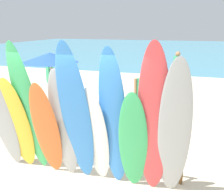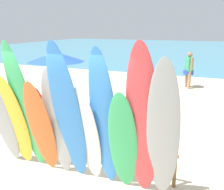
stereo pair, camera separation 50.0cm
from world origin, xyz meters
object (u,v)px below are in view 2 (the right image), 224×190
(beach_chair_red, at_px, (28,107))
(surfboard_blue_5, at_px, (68,116))
(surfboard_green_8, at_px, (123,143))
(beach_chair_blue, at_px, (33,97))
(beachgoer_strolling, at_px, (189,67))
(surfboard_yellow_1, at_px, (15,122))
(surfboard_orange_3, at_px, (41,129))
(surfboard_grey_4, at_px, (57,124))
(surfboard_blue_7, at_px, (104,121))
(surfboard_green_2, at_px, (25,109))
(beachgoer_near_rack, at_px, (59,79))
(surfboard_red_9, at_px, (142,126))
(surfboard_white_6, at_px, (87,136))
(beach_umbrella, at_px, (56,57))
(surfboard_rack, at_px, (87,144))
(surfboard_grey_10, at_px, (163,134))
(beachgoer_photographing, at_px, (148,94))
(beachgoer_by_water, at_px, (159,84))

(beach_chair_red, bearing_deg, surfboard_blue_5, -22.88)
(surfboard_green_8, xyz_separation_m, beach_chair_blue, (-4.73, 3.41, -0.56))
(surfboard_green_8, bearing_deg, beachgoer_strolling, 84.26)
(surfboard_yellow_1, distance_m, beachgoer_strolling, 9.25)
(surfboard_orange_3, distance_m, surfboard_green_8, 1.67)
(surfboard_grey_4, xyz_separation_m, surfboard_green_8, (1.34, -0.02, -0.14))
(surfboard_grey_4, bearing_deg, surfboard_blue_7, -0.47)
(surfboard_green_2, relative_size, beachgoer_near_rack, 1.67)
(surfboard_orange_3, xyz_separation_m, surfboard_red_9, (2.01, 0.01, 0.37))
(surfboard_green_2, xyz_separation_m, surfboard_white_6, (1.34, 0.07, -0.37))
(surfboard_green_8, relative_size, beach_umbrella, 0.95)
(surfboard_rack, bearing_deg, beachgoer_strolling, 82.50)
(surfboard_red_9, bearing_deg, surfboard_green_2, 177.82)
(surfboard_blue_7, distance_m, surfboard_red_9, 0.71)
(surfboard_red_9, bearing_deg, surfboard_grey_10, 0.79)
(surfboard_blue_7, relative_size, beach_chair_blue, 3.08)
(surfboard_red_9, bearing_deg, surfboard_rack, 154.29)
(surfboard_blue_5, xyz_separation_m, beach_umbrella, (-2.43, 3.23, 0.60))
(beachgoer_strolling, distance_m, beach_chair_blue, 7.35)
(surfboard_grey_10, bearing_deg, surfboard_white_6, 171.96)
(surfboard_red_9, xyz_separation_m, beach_chair_red, (-4.45, 2.45, -0.95))
(surfboard_red_9, relative_size, beachgoer_near_rack, 1.69)
(surfboard_blue_5, relative_size, beachgoer_photographing, 1.77)
(beachgoer_by_water, bearing_deg, beach_umbrella, 41.75)
(surfboard_grey_4, relative_size, beachgoer_strolling, 1.31)
(surfboard_red_9, bearing_deg, surfboard_blue_5, 179.84)
(surfboard_grey_4, bearing_deg, surfboard_green_2, -176.18)
(surfboard_orange_3, xyz_separation_m, surfboard_white_6, (0.96, 0.10, -0.02))
(surfboard_rack, distance_m, beachgoer_near_rack, 5.10)
(surfboard_green_2, bearing_deg, surfboard_red_9, 3.10)
(surfboard_yellow_1, bearing_deg, surfboard_red_9, -2.53)
(surfboard_red_9, bearing_deg, beachgoer_near_rack, 133.98)
(surfboard_orange_3, bearing_deg, beach_chair_blue, 126.31)
(beachgoer_photographing, bearing_deg, surfboard_red_9, -95.88)
(surfboard_grey_4, relative_size, surfboard_blue_7, 0.85)
(surfboard_orange_3, xyz_separation_m, beachgoer_by_water, (1.12, 5.42, -0.12))
(surfboard_rack, height_order, surfboard_grey_4, surfboard_grey_4)
(surfboard_grey_10, height_order, beachgoer_near_rack, surfboard_grey_10)
(surfboard_blue_7, distance_m, beach_umbrella, 4.45)
(surfboard_green_8, distance_m, beachgoer_near_rack, 6.17)
(beach_chair_red, relative_size, beach_umbrella, 0.38)
(surfboard_grey_4, height_order, beach_chair_blue, surfboard_grey_4)
(surfboard_blue_7, relative_size, surfboard_green_8, 1.33)
(surfboard_grey_10, distance_m, beachgoer_strolling, 8.97)
(surfboard_rack, height_order, surfboard_yellow_1, surfboard_yellow_1)
(beachgoer_by_water, bearing_deg, surfboard_red_9, 103.76)
(surfboard_red_9, bearing_deg, surfboard_white_6, 173.52)
(surfboard_orange_3, distance_m, beachgoer_photographing, 3.92)
(surfboard_grey_10, relative_size, beachgoer_strolling, 1.50)
(surfboard_blue_5, bearing_deg, surfboard_green_8, 7.81)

